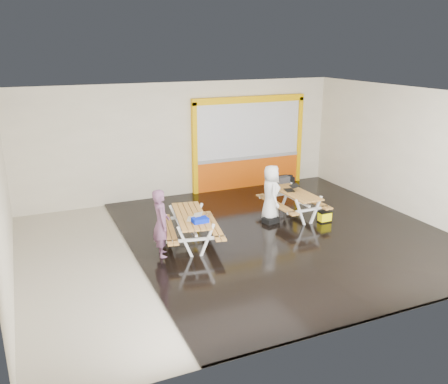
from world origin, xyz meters
name	(u,v)px	position (x,y,z in m)	size (l,w,h in m)	color
room	(240,172)	(0.00, 0.00, 1.75)	(10.02, 8.02, 3.52)	#B9AF9C
deck	(284,233)	(1.25, 0.00, 0.03)	(7.50, 7.98, 0.05)	black
kiosk	(249,145)	(2.20, 3.93, 1.44)	(3.88, 0.16, 3.00)	#D44F09
picnic_table_left	(191,222)	(-1.12, 0.27, 0.59)	(1.62, 2.11, 0.76)	#B97D34
picnic_table_right	(293,197)	(2.07, 0.94, 0.58)	(1.33, 1.92, 0.75)	#B97D34
person_left	(161,223)	(-1.93, -0.07, 0.80)	(0.57, 0.37, 1.55)	#673F5B
person_right	(271,193)	(1.35, 0.90, 0.79)	(0.75, 0.49, 1.53)	white
laptop_left	(194,217)	(-1.14, -0.03, 0.81)	(0.43, 0.42, 0.14)	silver
laptop_right	(291,189)	(2.05, 1.02, 0.81)	(0.43, 0.39, 0.16)	black
blue_pouch	(200,220)	(-1.09, -0.25, 0.81)	(0.35, 0.25, 0.10)	#031CC6
toolbox	(282,180)	(2.20, 1.75, 0.85)	(0.41, 0.21, 0.24)	black
backpack	(290,183)	(2.53, 1.88, 0.69)	(0.30, 0.24, 0.43)	black
dark_case	(271,220)	(1.27, 0.71, 0.12)	(0.38, 0.29, 0.14)	black
fluke_bag	(325,217)	(2.60, 0.19, 0.19)	(0.34, 0.23, 0.29)	black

